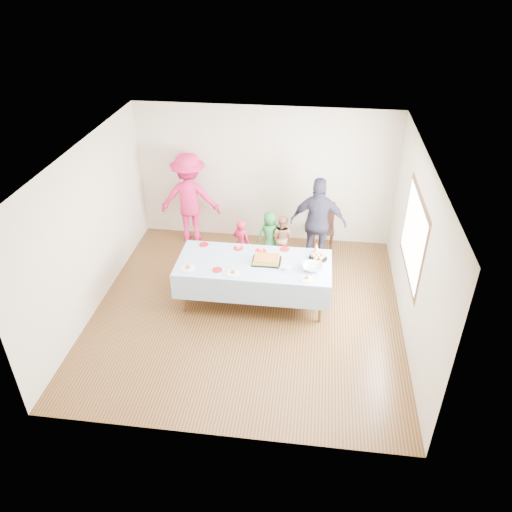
{
  "coord_description": "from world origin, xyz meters",
  "views": [
    {
      "loc": [
        0.97,
        -6.45,
        5.18
      ],
      "look_at": [
        0.11,
        0.3,
        0.89
      ],
      "focal_mm": 35.0,
      "sensor_mm": 36.0,
      "label": 1
    }
  ],
  "objects_px": {
    "dining_chair": "(323,223)",
    "birthday_cake": "(267,260)",
    "adult_left": "(190,198)",
    "party_table": "(254,265)"
  },
  "relations": [
    {
      "from": "party_table",
      "to": "birthday_cake",
      "type": "distance_m",
      "value": 0.23
    },
    {
      "from": "party_table",
      "to": "dining_chair",
      "type": "distance_m",
      "value": 2.26
    },
    {
      "from": "party_table",
      "to": "adult_left",
      "type": "height_order",
      "value": "adult_left"
    },
    {
      "from": "dining_chair",
      "to": "birthday_cake",
      "type": "bearing_deg",
      "value": -117.22
    },
    {
      "from": "adult_left",
      "to": "party_table",
      "type": "bearing_deg",
      "value": 125.1
    },
    {
      "from": "birthday_cake",
      "to": "dining_chair",
      "type": "relative_size",
      "value": 0.5
    },
    {
      "from": "dining_chair",
      "to": "adult_left",
      "type": "distance_m",
      "value": 2.67
    },
    {
      "from": "party_table",
      "to": "dining_chair",
      "type": "height_order",
      "value": "dining_chair"
    },
    {
      "from": "party_table",
      "to": "dining_chair",
      "type": "relative_size",
      "value": 2.68
    },
    {
      "from": "birthday_cake",
      "to": "adult_left",
      "type": "bearing_deg",
      "value": 132.53
    }
  ]
}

